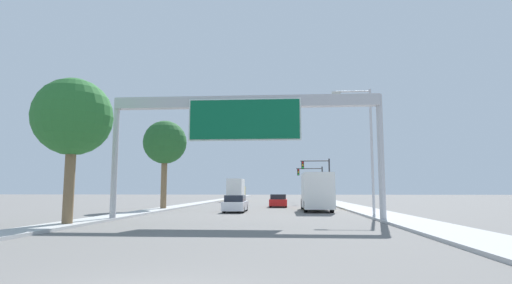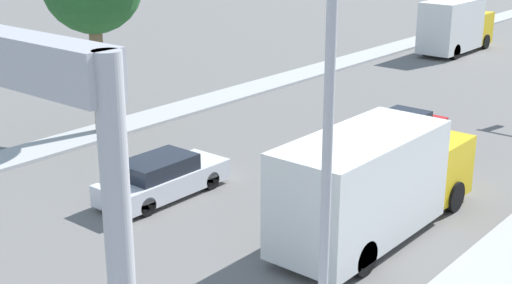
{
  "view_description": "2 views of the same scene",
  "coord_description": "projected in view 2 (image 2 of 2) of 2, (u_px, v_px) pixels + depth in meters",
  "views": [
    {
      "loc": [
        2.37,
        -6.29,
        1.88
      ],
      "look_at": [
        0.0,
        27.84,
        5.98
      ],
      "focal_mm": 28.0,
      "sensor_mm": 36.0,
      "label": 1
    },
    {
      "loc": [
        14.99,
        12.65,
        9.29
      ],
      "look_at": [
        0.05,
        30.59,
        1.63
      ],
      "focal_mm": 50.0,
      "sensor_mm": 36.0,
      "label": 2
    }
  ],
  "objects": [
    {
      "name": "truck_box_secondary",
      "position": [
        455.0,
        26.0,
        47.61
      ],
      "size": [
        2.36,
        7.19,
        3.6
      ],
      "color": "yellow",
      "rests_on": "ground"
    },
    {
      "name": "car_mid_right",
      "position": [
        162.0,
        178.0,
        23.94
      ],
      "size": [
        1.77,
        4.79,
        1.43
      ],
      "color": "silver",
      "rests_on": "ground"
    },
    {
      "name": "median_strip_left",
      "position": [
        418.0,
        41.0,
        52.03
      ],
      "size": [
        2.0,
        120.0,
        0.15
      ],
      "color": "#AEAEAE",
      "rests_on": "ground"
    },
    {
      "name": "car_far_right",
      "position": [
        402.0,
        130.0,
        29.21
      ],
      "size": [
        1.89,
        4.42,
        1.39
      ],
      "color": "red",
      "rests_on": "ground"
    },
    {
      "name": "street_lamp_right",
      "position": [
        311.0,
        148.0,
        12.31
      ],
      "size": [
        2.79,
        0.28,
        9.07
      ],
      "color": "#B2B2B7",
      "rests_on": "ground"
    },
    {
      "name": "truck_box_primary",
      "position": [
        375.0,
        183.0,
        20.79
      ],
      "size": [
        2.45,
        8.27,
        3.31
      ],
      "color": "yellow",
      "rests_on": "ground"
    }
  ]
}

